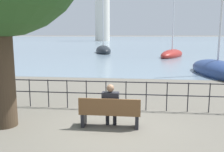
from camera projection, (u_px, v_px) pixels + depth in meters
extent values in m
plane|color=#605B51|center=(110.00, 126.00, 7.40)|extent=(1000.00, 1000.00, 0.00)
cube|color=slate|center=(140.00, 38.00, 162.32)|extent=(600.00, 300.00, 0.01)
cylinder|color=#423323|center=(2.00, 69.00, 7.20)|extent=(0.72, 0.72, 3.40)
cube|color=brown|center=(110.00, 113.00, 7.33)|extent=(1.78, 0.45, 0.05)
cube|color=brown|center=(109.00, 106.00, 7.09)|extent=(1.78, 0.04, 0.45)
cube|color=black|center=(84.00, 119.00, 7.46)|extent=(0.10, 0.41, 0.40)
cube|color=black|center=(137.00, 121.00, 7.28)|extent=(0.10, 0.41, 0.40)
cylinder|color=black|center=(107.00, 117.00, 7.53)|extent=(0.11, 0.11, 0.45)
cylinder|color=black|center=(115.00, 118.00, 7.50)|extent=(0.11, 0.11, 0.45)
cube|color=black|center=(111.00, 110.00, 7.38)|extent=(0.42, 0.26, 0.14)
cube|color=black|center=(110.00, 102.00, 7.26)|extent=(0.49, 0.24, 0.60)
sphere|color=#846047|center=(110.00, 88.00, 7.19)|extent=(0.22, 0.22, 0.22)
cylinder|color=black|center=(12.00, 92.00, 9.46)|extent=(0.04, 0.04, 1.05)
cylinder|color=black|center=(30.00, 93.00, 9.38)|extent=(0.04, 0.04, 1.05)
cylinder|color=black|center=(48.00, 93.00, 9.30)|extent=(0.04, 0.04, 1.05)
cylinder|color=black|center=(67.00, 94.00, 9.21)|extent=(0.04, 0.04, 1.05)
cylinder|color=black|center=(86.00, 94.00, 9.13)|extent=(0.04, 0.04, 1.05)
cylinder|color=black|center=(106.00, 95.00, 9.05)|extent=(0.04, 0.04, 1.05)
cylinder|color=black|center=(126.00, 96.00, 8.97)|extent=(0.04, 0.04, 1.05)
cylinder|color=black|center=(146.00, 96.00, 8.88)|extent=(0.04, 0.04, 1.05)
cylinder|color=black|center=(167.00, 97.00, 8.80)|extent=(0.04, 0.04, 1.05)
cylinder|color=black|center=(188.00, 97.00, 8.72)|extent=(0.04, 0.04, 1.05)
cylinder|color=black|center=(209.00, 98.00, 8.64)|extent=(0.04, 0.04, 1.05)
cylinder|color=black|center=(116.00, 82.00, 8.93)|extent=(15.22, 0.04, 0.04)
cylinder|color=black|center=(116.00, 94.00, 9.00)|extent=(15.22, 0.04, 0.04)
ellipsoid|color=black|center=(103.00, 51.00, 36.27)|extent=(3.53, 6.40, 1.57)
cylinder|color=silver|center=(103.00, 18.00, 35.49)|extent=(0.14, 0.14, 8.52)
ellipsoid|color=maroon|center=(172.00, 55.00, 30.24)|extent=(4.26, 6.74, 1.27)
cylinder|color=silver|center=(174.00, 2.00, 29.21)|extent=(0.14, 0.14, 11.69)
ellipsoid|color=navy|center=(217.00, 71.00, 16.68)|extent=(3.31, 6.93, 1.42)
cylinder|color=silver|center=(221.00, 15.00, 16.08)|extent=(0.14, 0.14, 6.48)
cylinder|color=silver|center=(102.00, 12.00, 99.99)|extent=(5.86, 5.86, 22.79)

